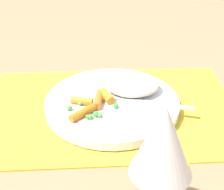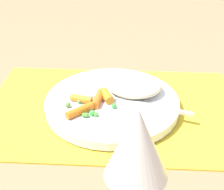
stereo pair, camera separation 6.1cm
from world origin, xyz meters
The scene contains 8 objects.
ground_plane centered at (0.00, 0.00, 0.00)m, with size 2.40×2.40×0.00m, color #997551.
placemat centered at (0.00, 0.00, 0.00)m, with size 0.46×0.30×0.01m, color gold.
plate centered at (0.00, 0.00, 0.01)m, with size 0.25×0.25×0.02m, color white.
rice_mound centered at (-0.04, -0.03, 0.04)m, with size 0.10×0.08×0.03m, color beige.
carrot_portion centered at (0.03, 0.02, 0.03)m, with size 0.08×0.09×0.02m.
pea_scatter centered at (0.04, 0.04, 0.03)m, with size 0.09×0.05×0.01m.
fork centered at (-0.03, 0.01, 0.03)m, with size 0.18×0.07×0.01m.
wine_glass centered at (-0.04, 0.24, 0.12)m, with size 0.07×0.07×0.17m.
Camera 2 is at (-0.03, 0.52, 0.36)m, focal length 54.67 mm.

